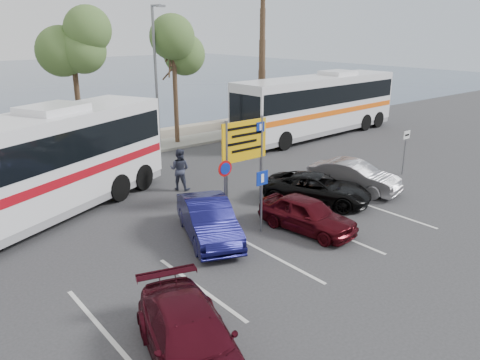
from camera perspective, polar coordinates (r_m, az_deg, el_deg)
ground at (r=16.46m, az=4.96°, el=-6.92°), size 120.00×120.00×0.00m
kerb_strip at (r=27.64m, az=-15.58°, el=3.01°), size 44.00×2.40×0.15m
seawall at (r=29.39m, az=-17.21°, el=4.19°), size 48.00×0.80×0.60m
tree_mid at (r=26.23m, az=-19.93°, el=16.42°), size 3.20×3.20×8.00m
tree_right at (r=28.85m, az=-8.14°, el=16.36°), size 3.20×3.20×7.40m
street_lamp_right at (r=27.77m, az=-10.18°, el=12.96°), size 0.45×1.15×8.01m
direction_sign at (r=18.54m, az=0.55°, el=4.00°), size 2.20×0.12×3.60m
sign_no_stop at (r=17.20m, az=-1.85°, el=-0.10°), size 0.60×0.08×2.35m
sign_parking at (r=16.31m, az=2.67°, el=-1.53°), size 0.50×0.07×2.25m
sign_taxi at (r=24.26m, az=19.50°, el=3.88°), size 0.50×0.07×2.20m
lane_markings at (r=15.10m, az=4.46°, el=-9.31°), size 12.02×4.20×0.01m
coach_bus_left at (r=18.24m, az=-25.71°, el=0.35°), size 13.39×8.26×4.19m
coach_bus_right at (r=31.98m, az=9.46°, el=8.81°), size 13.50×3.60×4.16m
car_blue at (r=16.07m, az=-3.88°, el=-4.83°), size 2.93×4.47×1.39m
car_maroon at (r=10.52m, az=-5.98°, el=-18.81°), size 2.96×4.70×1.27m
car_red at (r=16.82m, az=8.18°, el=-4.15°), size 1.95×3.84×1.25m
suv_black at (r=19.56m, az=9.37°, el=-1.05°), size 3.90×4.82×1.22m
car_silver_b at (r=21.32m, az=13.69°, el=0.44°), size 2.40×4.29×1.34m
pedestrian_far at (r=20.96m, az=-7.36°, el=1.30°), size 1.12×1.16×1.88m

